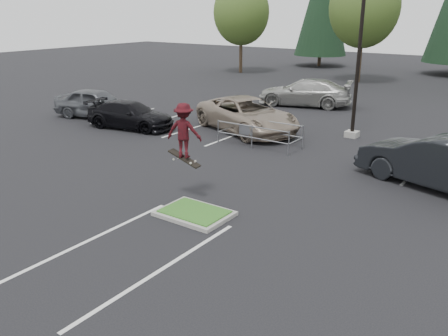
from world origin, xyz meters
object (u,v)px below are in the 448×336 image
Objects in this scene: light_pole at (360,43)px; cart_corral at (252,130)px; decid_a at (241,14)px; car_l_black at (130,115)px; car_far_silver at (306,93)px; car_r_charc at (439,162)px; skateboarder at (184,131)px; car_l_tan at (247,114)px; car_l_grey at (96,103)px; decid_b at (364,10)px.

cart_corral is (-3.44, -4.00, -3.87)m from light_pole.
decid_a reaches higher than car_l_black.
car_far_silver is at bearing -42.77° from decid_a.
car_r_charc is at bearing -44.36° from decid_a.
car_l_tan is (-3.30, 9.01, -1.45)m from skateboarder.
car_r_charc is 15.24m from car_far_silver.
car_l_tan is 1.04× the size of car_far_silver.
car_l_black is at bearing -154.54° from light_pole.
light_pole is 1.67× the size of car_far_silver.
car_l_grey is (-10.56, -0.34, 0.16)m from cart_corral.
car_l_grey is 13.38m from car_far_silver.
decid_b is 26.70m from car_r_charc.
skateboarder is (4.81, -29.53, -3.71)m from decid_b.
cart_corral is (15.07, -22.03, -4.90)m from decid_a.
car_r_charc is at bearing -6.50° from cart_corral.
decid_b is 13.59m from car_far_silver.
cart_corral is 0.64× the size of car_far_silver.
light_pole is 6.54m from cart_corral.
car_l_grey is 0.82× the size of car_far_silver.
decid_a is at bearing -177.61° from decid_b.
decid_b is at bearing 109.35° from light_pole.
decid_b reaches higher than car_l_black.
car_far_silver is at bearing -34.57° from car_l_black.
decid_a is (-18.51, 18.03, 1.02)m from light_pole.
car_l_grey is (-3.50, 0.67, 0.14)m from car_l_black.
car_l_tan is 10.48m from car_r_charc.
car_r_charc is (6.74, 6.00, -1.38)m from skateboarder.
decid_a is at bearing -4.11° from car_l_grey.
car_l_tan is at bearing 128.14° from cart_corral.
car_r_charc is (5.04, -5.00, -3.61)m from light_pole.
light_pole is at bearing -46.24° from car_l_tan.
decid_b reaches higher than car_far_silver.
decid_b is 2.49× the size of cart_corral.
car_l_tan reaches higher than car_l_grey.
cart_corral is at bearing -130.68° from light_pole.
skateboarder is at bearing -80.75° from decid_b.
decid_a is 23.30m from car_l_grey.
cart_corral is (3.07, -22.53, -5.36)m from decid_b.
car_l_tan is (-1.56, 2.01, 0.19)m from cart_corral.
cart_corral is 0.61× the size of car_l_tan.
car_l_black is at bearing -70.83° from decid_a.
decid_a is 1.54× the size of car_r_charc.
skateboarder is 9.13m from car_r_charc.
car_far_silver is at bearing 132.51° from light_pole.
decid_a reaches higher than car_far_silver.
decid_b is at bearing -33.65° from car_l_grey.
light_pole is 7.96m from car_r_charc.
light_pole reaches higher than decid_b.
skateboarder is 0.43× the size of car_l_black.
light_pole is 1.76× the size of car_r_charc.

